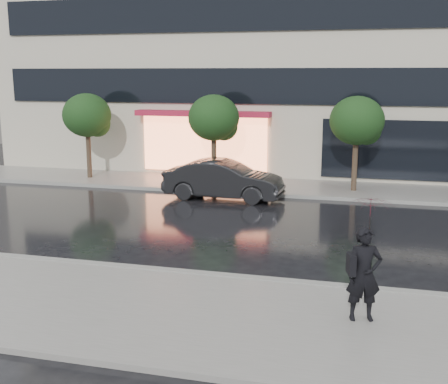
% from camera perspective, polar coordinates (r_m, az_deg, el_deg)
% --- Properties ---
extents(ground, '(120.00, 120.00, 0.00)m').
position_cam_1_polar(ground, '(14.63, -0.04, -7.46)').
color(ground, black).
rests_on(ground, ground).
extents(sidewalk_near, '(60.00, 4.50, 0.12)m').
position_cam_1_polar(sidewalk_near, '(11.71, -4.08, -12.29)').
color(sidewalk_near, slate).
rests_on(sidewalk_near, ground).
extents(sidewalk_far, '(60.00, 3.50, 0.12)m').
position_cam_1_polar(sidewalk_far, '(24.34, 5.96, 0.51)').
color(sidewalk_far, slate).
rests_on(sidewalk_far, ground).
extents(curb_near, '(60.00, 0.25, 0.14)m').
position_cam_1_polar(curb_near, '(13.70, -1.09, -8.53)').
color(curb_near, gray).
rests_on(curb_near, ground).
extents(curb_far, '(60.00, 0.25, 0.14)m').
position_cam_1_polar(curb_far, '(22.65, 5.30, -0.31)').
color(curb_far, gray).
rests_on(curb_far, ground).
extents(tree_far_west, '(2.20, 2.20, 3.99)m').
position_cam_1_polar(tree_far_west, '(26.53, -13.60, 7.43)').
color(tree_far_west, '#33261C').
rests_on(tree_far_west, ground).
extents(tree_mid_west, '(2.20, 2.20, 3.99)m').
position_cam_1_polar(tree_mid_west, '(24.33, -0.89, 7.38)').
color(tree_mid_west, '#33261C').
rests_on(tree_mid_west, ground).
extents(tree_mid_east, '(2.20, 2.20, 3.99)m').
position_cam_1_polar(tree_mid_east, '(23.48, 13.49, 6.89)').
color(tree_mid_east, '#33261C').
rests_on(tree_mid_east, ground).
extents(parked_car, '(4.72, 1.81, 1.54)m').
position_cam_1_polar(parked_car, '(22.04, -0.04, 1.25)').
color(parked_car, black).
rests_on(parked_car, ground).
extents(pedestrian_with_umbrella, '(1.05, 1.06, 2.47)m').
position_cam_1_polar(pedestrian_with_umbrella, '(11.14, 14.32, -5.35)').
color(pedestrian_with_umbrella, black).
rests_on(pedestrian_with_umbrella, sidewalk_near).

